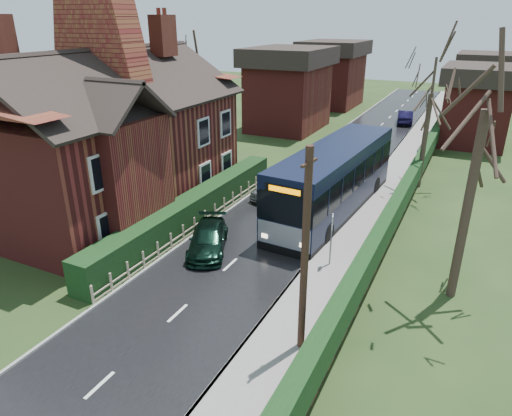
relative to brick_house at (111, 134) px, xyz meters
The scene contains 18 objects.
ground 10.87m from the brick_house, 28.67° to the right, with size 140.00×140.00×0.00m, color #31451D.
road 11.07m from the brick_house, 30.89° to the left, with size 6.00×100.00×0.02m, color black.
pavement 14.64m from the brick_house, 21.92° to the left, with size 2.50×100.00×0.14m, color slate.
kerb_right 13.59m from the brick_house, 23.91° to the left, with size 0.12×100.00×0.14m, color gray.
kerb_left 8.85m from the brick_house, 42.59° to the left, with size 0.12×100.00×0.10m, color gray.
front_hedge 6.02m from the brick_house, ahead, with size 1.20×16.00×1.60m, color black.
picket_fence 6.83m from the brick_house, ahead, with size 0.10×16.00×0.90m, color tan, non-canonical shape.
right_wall_hedge 15.80m from the brick_house, 19.77° to the left, with size 0.60×50.00×1.80m.
brick_house is the anchor object (origin of this frame).
bus 12.34m from the brick_house, 25.15° to the left, with size 3.66×12.43×3.73m.
car_silver 9.97m from the brick_house, 38.60° to the left, with size 1.58×3.93×1.34m, color silver.
car_green 8.32m from the brick_house, 15.71° to the right, with size 1.64×4.04×1.17m, color black.
car_distant 32.69m from the brick_house, 70.78° to the left, with size 1.45×4.15×1.37m, color black.
bus_stop_sign 13.05m from the brick_house, ahead, with size 0.16×0.38×2.53m.
telegraph_pole 15.07m from the brick_house, 25.93° to the right, with size 0.24×0.89×6.93m.
tree_right_near 18.09m from the brick_house, ahead, with size 4.84×4.84×10.46m.
tree_right_far 18.81m from the brick_house, 38.04° to the left, with size 4.38×4.38×8.46m.
tree_house_side 9.91m from the brick_house, 93.92° to the left, with size 4.36×4.36×9.91m.
Camera 1 is at (8.83, -13.37, 10.18)m, focal length 32.00 mm.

